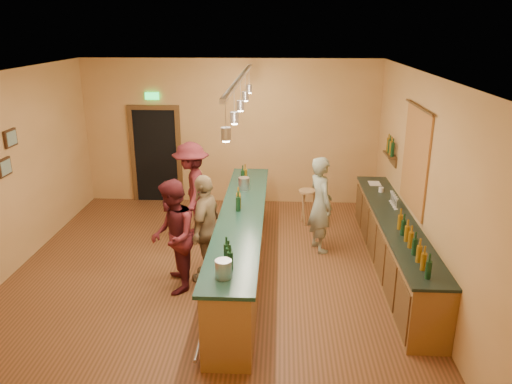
{
  "coord_description": "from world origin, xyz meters",
  "views": [
    {
      "loc": [
        1.1,
        -7.32,
        3.89
      ],
      "look_at": [
        0.72,
        0.2,
        1.34
      ],
      "focal_mm": 35.0,
      "sensor_mm": 36.0,
      "label": 1
    }
  ],
  "objects_px": {
    "customer_b": "(206,228)",
    "bar_stool": "(307,197)",
    "tasting_bar": "(242,239)",
    "customer_a": "(173,237)",
    "bartender": "(321,204)",
    "back_counter": "(394,244)",
    "customer_c": "(192,190)"
  },
  "relations": [
    {
      "from": "customer_b",
      "to": "bar_stool",
      "type": "height_order",
      "value": "customer_b"
    },
    {
      "from": "tasting_bar",
      "to": "customer_a",
      "type": "xyz_separation_m",
      "value": [
        -0.99,
        -0.56,
        0.26
      ]
    },
    {
      "from": "customer_a",
      "to": "customer_b",
      "type": "bearing_deg",
      "value": 119.96
    },
    {
      "from": "bartender",
      "to": "bar_stool",
      "type": "relative_size",
      "value": 2.41
    },
    {
      "from": "tasting_bar",
      "to": "customer_a",
      "type": "bearing_deg",
      "value": -150.64
    },
    {
      "from": "back_counter",
      "to": "bar_stool",
      "type": "bearing_deg",
      "value": 123.01
    },
    {
      "from": "back_counter",
      "to": "customer_c",
      "type": "bearing_deg",
      "value": 159.12
    },
    {
      "from": "tasting_bar",
      "to": "customer_b",
      "type": "xyz_separation_m",
      "value": [
        -0.55,
        -0.18,
        0.26
      ]
    },
    {
      "from": "tasting_bar",
      "to": "customer_a",
      "type": "height_order",
      "value": "customer_a"
    },
    {
      "from": "tasting_bar",
      "to": "customer_c",
      "type": "relative_size",
      "value": 2.79
    },
    {
      "from": "bartender",
      "to": "customer_b",
      "type": "relative_size",
      "value": 1.0
    },
    {
      "from": "bartender",
      "to": "customer_a",
      "type": "distance_m",
      "value": 2.77
    },
    {
      "from": "customer_a",
      "to": "customer_b",
      "type": "distance_m",
      "value": 0.58
    },
    {
      "from": "back_counter",
      "to": "customer_c",
      "type": "distance_m",
      "value": 3.8
    },
    {
      "from": "tasting_bar",
      "to": "bar_stool",
      "type": "distance_m",
      "value": 2.49
    },
    {
      "from": "tasting_bar",
      "to": "customer_b",
      "type": "relative_size",
      "value": 2.95
    },
    {
      "from": "customer_a",
      "to": "bar_stool",
      "type": "distance_m",
      "value": 3.5
    },
    {
      "from": "back_counter",
      "to": "customer_b",
      "type": "distance_m",
      "value": 3.06
    },
    {
      "from": "customer_a",
      "to": "bar_stool",
      "type": "relative_size",
      "value": 2.42
    },
    {
      "from": "customer_a",
      "to": "customer_c",
      "type": "relative_size",
      "value": 0.95
    },
    {
      "from": "bartender",
      "to": "customer_a",
      "type": "relative_size",
      "value": 0.99
    },
    {
      "from": "bartender",
      "to": "customer_c",
      "type": "xyz_separation_m",
      "value": [
        -2.38,
        0.55,
        0.05
      ]
    },
    {
      "from": "back_counter",
      "to": "bar_stool",
      "type": "height_order",
      "value": "back_counter"
    },
    {
      "from": "back_counter",
      "to": "tasting_bar",
      "type": "xyz_separation_m",
      "value": [
        -2.46,
        -0.18,
        0.12
      ]
    },
    {
      "from": "bartender",
      "to": "customer_b",
      "type": "distance_m",
      "value": 2.2
    },
    {
      "from": "customer_a",
      "to": "customer_b",
      "type": "xyz_separation_m",
      "value": [
        0.44,
        0.38,
        -0.0
      ]
    },
    {
      "from": "tasting_bar",
      "to": "customer_a",
      "type": "relative_size",
      "value": 2.93
    },
    {
      "from": "customer_a",
      "to": "bar_stool",
      "type": "bearing_deg",
      "value": 131.47
    },
    {
      "from": "back_counter",
      "to": "bartender",
      "type": "relative_size",
      "value": 2.63
    },
    {
      "from": "tasting_bar",
      "to": "bar_stool",
      "type": "bearing_deg",
      "value": 62.39
    },
    {
      "from": "back_counter",
      "to": "customer_a",
      "type": "relative_size",
      "value": 2.62
    },
    {
      "from": "bartender",
      "to": "customer_a",
      "type": "height_order",
      "value": "customer_a"
    }
  ]
}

